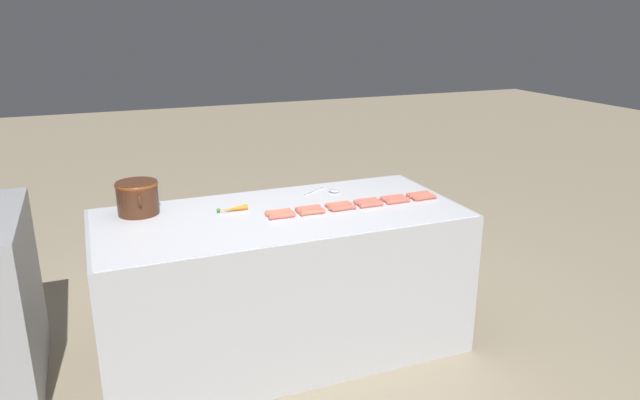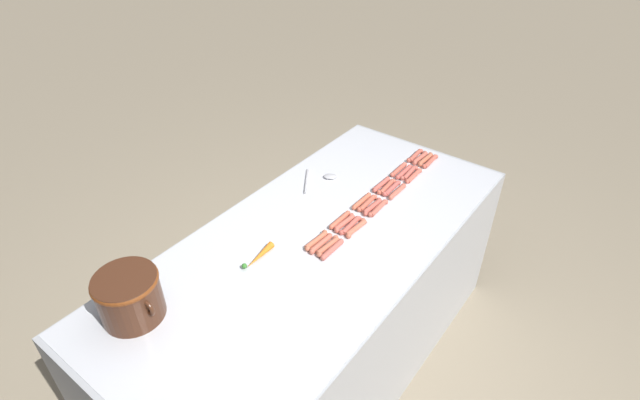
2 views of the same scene
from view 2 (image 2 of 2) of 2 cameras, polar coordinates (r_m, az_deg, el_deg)
ground_plane at (r=2.83m, az=-0.30°, el=-18.22°), size 20.00×20.00×0.00m
griddle_counter at (r=2.49m, az=-0.33°, el=-12.29°), size 0.96×2.10×0.88m
hot_dog_0 at (r=2.77m, az=12.83°, el=4.45°), size 0.03×0.16×0.02m
hot_dog_1 at (r=2.62m, az=10.96°, el=2.81°), size 0.03×0.16×0.02m
hot_dog_2 at (r=2.49m, az=9.08°, el=1.00°), size 0.03×0.16×0.02m
hot_dog_3 at (r=2.36m, az=6.85°, el=-0.95°), size 0.03×0.16×0.02m
hot_dog_4 at (r=2.23m, az=4.25°, el=-3.31°), size 0.03×0.16×0.02m
hot_dog_5 at (r=2.11m, az=1.45°, el=-5.81°), size 0.03×0.16×0.02m
hot_dog_6 at (r=2.78m, az=12.28°, el=4.69°), size 0.03×0.16×0.02m
hot_dog_7 at (r=2.64m, az=10.45°, el=3.15°), size 0.04×0.16×0.02m
hot_dog_8 at (r=2.51m, az=8.43°, el=1.36°), size 0.03×0.16×0.02m
hot_dog_9 at (r=2.36m, az=6.16°, el=-0.78°), size 0.03×0.16×0.02m
hot_dog_10 at (r=2.24m, az=3.60°, el=-3.00°), size 0.03×0.16×0.02m
hot_dog_11 at (r=2.13m, az=0.92°, el=-5.43°), size 0.04×0.16×0.02m
hot_dog_12 at (r=2.79m, az=11.66°, el=4.87°), size 0.03×0.16×0.02m
hot_dog_13 at (r=2.65m, az=9.85°, el=3.28°), size 0.03×0.16×0.02m
hot_dog_14 at (r=2.51m, az=7.84°, el=1.55°), size 0.03×0.16×0.02m
hot_dog_15 at (r=2.39m, az=5.57°, el=-0.37°), size 0.03×0.16×0.02m
hot_dog_16 at (r=2.25m, az=2.88°, el=-2.70°), size 0.03×0.16×0.02m
hot_dog_17 at (r=2.14m, az=0.13°, el=-5.14°), size 0.03×0.16×0.02m
hot_dog_18 at (r=2.81m, az=11.09°, el=5.15°), size 0.03×0.16×0.02m
hot_dog_19 at (r=2.66m, az=9.22°, el=3.56°), size 0.03×0.16×0.02m
hot_dog_20 at (r=2.53m, az=7.21°, el=1.84°), size 0.03×0.16×0.02m
hot_dog_21 at (r=2.40m, az=4.92°, el=-0.13°), size 0.03×0.16×0.02m
hot_dog_22 at (r=2.27m, az=2.34°, el=-2.36°), size 0.02×0.16×0.02m
hot_dog_23 at (r=2.16m, az=-0.45°, el=-4.77°), size 0.03×0.16×0.02m
bean_pot at (r=1.92m, az=-21.55°, el=-10.30°), size 0.30×0.24×0.19m
serving_spoon at (r=2.57m, az=0.27°, el=2.60°), size 0.19×0.24×0.02m
carrot at (r=2.09m, az=-7.21°, el=-6.59°), size 0.05×0.18×0.03m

